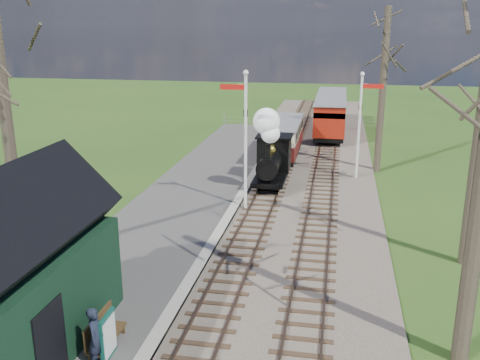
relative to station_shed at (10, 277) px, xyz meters
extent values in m
ellipsoid|color=#385B23|center=(-20.70, 56.00, -17.03)|extent=(57.60, 36.00, 16.20)
ellipsoid|color=#385B23|center=(14.30, 61.00, -20.31)|extent=(70.40, 44.00, 19.80)
ellipsoid|color=#385B23|center=(-3.70, 66.00, -18.67)|extent=(64.00, 40.00, 18.00)
cube|color=brown|center=(5.60, 18.00, -2.22)|extent=(8.00, 60.00, 0.10)
cube|color=brown|center=(3.80, 18.00, -2.13)|extent=(0.07, 60.00, 0.12)
cube|color=brown|center=(4.80, 18.00, -2.13)|extent=(0.07, 60.00, 0.12)
cube|color=#38281C|center=(4.30, 18.00, -2.17)|extent=(1.60, 60.00, 0.09)
cube|color=brown|center=(6.40, 18.00, -2.13)|extent=(0.07, 60.00, 0.12)
cube|color=brown|center=(7.40, 18.00, -2.13)|extent=(0.07, 60.00, 0.12)
cube|color=#38281C|center=(6.90, 18.00, -2.17)|extent=(1.60, 60.00, 0.09)
cube|color=#474442|center=(0.80, 10.00, -2.17)|extent=(5.00, 44.00, 0.20)
cube|color=#B2AD9E|center=(3.10, 10.00, -2.16)|extent=(0.40, 44.00, 0.21)
cube|color=black|center=(0.00, 0.00, -0.77)|extent=(3.00, 6.00, 2.60)
cube|color=black|center=(0.00, 0.00, 1.08)|extent=(3.25, 6.30, 3.25)
cube|color=black|center=(1.52, -1.00, -1.07)|extent=(0.06, 1.20, 2.00)
cylinder|color=silver|center=(3.60, 12.00, 0.73)|extent=(0.14, 0.14, 6.00)
sphere|color=silver|center=(3.60, 12.00, 3.83)|extent=(0.24, 0.24, 0.24)
cube|color=#B7140F|center=(3.05, 12.00, 3.23)|extent=(1.10, 0.08, 0.22)
cube|color=black|center=(3.60, 12.00, 2.13)|extent=(0.18, 0.06, 0.30)
cylinder|color=silver|center=(8.60, 18.00, 0.48)|extent=(0.14, 0.14, 5.50)
sphere|color=silver|center=(8.60, 18.00, 3.33)|extent=(0.24, 0.24, 0.24)
cube|color=#B7140F|center=(9.15, 18.00, 2.73)|extent=(1.10, 0.08, 0.22)
cube|color=black|center=(8.60, 18.00, 1.63)|extent=(0.18, 0.06, 0.30)
cylinder|color=#382D23|center=(-3.00, 5.00, 3.23)|extent=(0.41, 0.41, 11.00)
cylinder|color=#382D23|center=(9.80, 20.00, 2.23)|extent=(0.39, 0.39, 9.00)
cube|color=slate|center=(4.60, 32.00, -1.52)|extent=(12.60, 0.02, 0.01)
cube|color=slate|center=(4.60, 32.00, -1.82)|extent=(12.60, 0.02, 0.02)
cylinder|color=slate|center=(4.60, 32.00, -1.77)|extent=(0.08, 0.08, 1.00)
cube|color=black|center=(4.30, 15.60, -1.66)|extent=(1.55, 3.66, 0.23)
cylinder|color=black|center=(4.30, 15.05, -0.83)|extent=(1.01, 2.38, 1.01)
cube|color=black|center=(4.30, 16.70, -0.74)|extent=(1.65, 1.46, 1.83)
cylinder|color=black|center=(4.30, 14.14, -0.01)|extent=(0.26, 0.26, 0.73)
sphere|color=gold|center=(4.30, 15.33, -0.19)|extent=(0.48, 0.48, 0.48)
sphere|color=white|center=(4.40, 14.14, 0.86)|extent=(0.91, 0.91, 0.91)
sphere|color=white|center=(4.20, 14.23, 1.41)|extent=(1.28, 1.28, 1.28)
cylinder|color=black|center=(3.80, 14.50, -1.78)|extent=(0.09, 0.58, 0.58)
cylinder|color=black|center=(4.80, 14.50, -1.78)|extent=(0.09, 0.58, 0.58)
cube|color=black|center=(4.30, 21.60, -1.75)|extent=(1.74, 6.40, 0.27)
cube|color=#561613|center=(4.30, 21.60, -1.20)|extent=(1.83, 6.40, 0.82)
cube|color=beige|center=(4.30, 21.60, -0.38)|extent=(1.83, 6.40, 0.82)
cube|color=slate|center=(4.30, 21.60, 0.08)|extent=(1.92, 6.58, 0.11)
cube|color=black|center=(6.90, 27.83, -1.70)|extent=(2.01, 5.30, 0.32)
cube|color=maroon|center=(6.90, 27.83, -1.06)|extent=(2.12, 5.30, 0.95)
cube|color=beige|center=(6.90, 27.83, -0.11)|extent=(2.12, 5.30, 0.95)
cube|color=slate|center=(6.90, 27.83, 0.42)|extent=(2.22, 5.51, 0.13)
cube|color=black|center=(6.90, 33.33, -1.70)|extent=(2.01, 5.30, 0.32)
cube|color=maroon|center=(6.90, 33.33, -1.06)|extent=(2.12, 5.30, 0.95)
cube|color=beige|center=(6.90, 33.33, -0.11)|extent=(2.12, 5.30, 0.95)
cube|color=slate|center=(6.90, 33.33, 0.42)|extent=(2.22, 5.51, 0.13)
cube|color=#104A3D|center=(2.28, 0.23, -1.48)|extent=(0.10, 0.80, 1.17)
cube|color=silver|center=(2.33, 0.23, -1.48)|extent=(0.04, 0.69, 0.96)
cube|color=#463119|center=(2.05, 0.63, -1.81)|extent=(0.44, 1.54, 0.07)
cube|color=#463119|center=(1.85, 0.63, -1.52)|extent=(0.06, 1.54, 0.66)
cube|color=#463119|center=(2.22, -0.03, -1.96)|extent=(0.07, 0.07, 0.22)
cube|color=#463119|center=(1.89, 1.29, -1.96)|extent=(0.07, 0.07, 0.22)
imported|color=#1B2031|center=(2.17, -0.15, -1.30)|extent=(0.41, 0.59, 1.53)
camera|label=1|loc=(7.53, -10.36, 5.80)|focal=40.00mm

